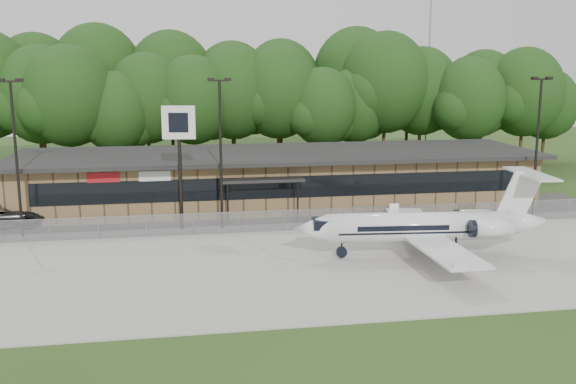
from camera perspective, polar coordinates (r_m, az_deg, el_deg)
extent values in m
plane|color=#2F4318|center=(29.54, 6.30, -10.81)|extent=(160.00, 160.00, 0.00)
cube|color=#9E9B93|center=(36.83, 2.89, -6.18)|extent=(64.00, 18.00, 0.08)
cube|color=#383835|center=(47.72, -0.10, -2.12)|extent=(50.00, 9.00, 0.06)
cube|color=brown|center=(51.67, -0.93, 1.14)|extent=(40.00, 10.00, 4.00)
cube|color=black|center=(46.74, 0.01, 0.44)|extent=(36.00, 0.08, 1.60)
cube|color=black|center=(50.85, -0.85, 3.43)|extent=(41.00, 11.50, 0.30)
cube|color=black|center=(45.76, -2.34, 1.09)|extent=(6.00, 1.60, 0.20)
cube|color=#AF151B|center=(46.19, -16.10, 1.25)|extent=(2.20, 0.06, 0.70)
cube|color=silver|center=(45.92, -11.76, 1.40)|extent=(2.20, 0.06, 0.70)
cube|color=gray|center=(43.24, 0.89, -2.55)|extent=(46.00, 0.03, 1.50)
cube|color=gray|center=(43.07, 0.89, -1.58)|extent=(46.00, 0.04, 0.04)
cylinder|color=gray|center=(80.02, 12.42, 12.01)|extent=(0.20, 0.20, 25.00)
cylinder|color=black|center=(44.43, -22.98, 2.51)|extent=(0.18, 0.18, 10.00)
cube|color=black|center=(44.02, -23.48, 9.01)|extent=(1.20, 0.12, 0.12)
cube|color=black|center=(44.16, -24.19, 9.05)|extent=(0.45, 0.30, 0.22)
cube|color=black|center=(43.90, -22.79, 9.15)|extent=(0.45, 0.30, 0.22)
cylinder|color=black|center=(43.30, -5.99, 3.13)|extent=(0.18, 0.18, 10.00)
cube|color=black|center=(42.89, -6.13, 9.83)|extent=(1.20, 0.12, 0.12)
cube|color=black|center=(42.85, -6.87, 9.91)|extent=(0.45, 0.30, 0.22)
cube|color=black|center=(42.92, -5.38, 9.94)|extent=(0.45, 0.30, 0.22)
cylinder|color=black|center=(50.27, 21.22, 3.55)|extent=(0.18, 0.18, 10.00)
cube|color=black|center=(49.92, 21.64, 9.30)|extent=(1.20, 0.12, 0.12)
cube|color=black|center=(49.64, 21.09, 9.42)|extent=(0.45, 0.30, 0.22)
cube|color=black|center=(50.20, 22.19, 9.35)|extent=(0.45, 0.30, 0.22)
cylinder|color=silver|center=(37.86, 11.46, -3.15)|extent=(10.66, 2.62, 1.69)
cone|color=silver|center=(36.65, 1.88, -3.41)|extent=(2.25, 1.87, 1.69)
cone|color=silver|center=(40.06, 20.37, -2.61)|extent=(2.46, 1.89, 1.69)
cube|color=silver|center=(34.94, 13.82, -5.28)|extent=(2.88, 6.51, 0.13)
cube|color=silver|center=(41.37, 10.83, -2.58)|extent=(2.88, 6.51, 0.13)
cylinder|color=silver|center=(37.85, 17.57, -3.22)|extent=(2.40, 1.15, 0.95)
cylinder|color=silver|center=(40.23, 16.17, -2.29)|extent=(2.40, 1.15, 0.95)
cube|color=silver|center=(39.53, 19.83, -0.48)|extent=(2.60, 0.38, 3.18)
cube|color=silver|center=(39.56, 20.79, 1.41)|extent=(1.80, 4.96, 0.11)
cube|color=black|center=(36.66, 3.03, -2.93)|extent=(1.16, 1.36, 0.53)
cube|color=black|center=(38.79, 14.09, -5.10)|extent=(1.07, 2.60, 0.74)
cylinder|color=black|center=(37.29, 4.78, -5.46)|extent=(0.69, 0.69, 0.23)
cylinder|color=black|center=(43.66, -9.56, 1.79)|extent=(0.27, 0.27, 8.02)
cube|color=silver|center=(43.25, -9.70, 6.12)|extent=(2.22, 0.56, 2.20)
cube|color=black|center=(43.12, -9.72, 6.10)|extent=(1.30, 0.22, 1.30)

